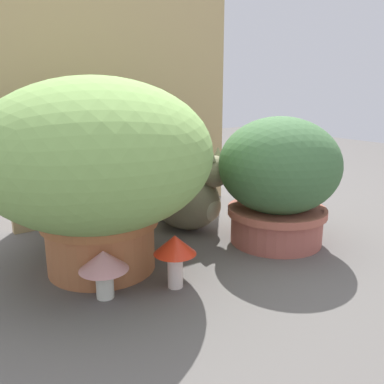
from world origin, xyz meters
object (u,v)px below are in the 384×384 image
object	(u,v)px
grass_planter	(97,162)
mushroom_ornament_pink	(104,264)
mushroom_ornament_red	(175,250)
leafy_planter	(279,178)
cat	(190,197)

from	to	relation	value
grass_planter	mushroom_ornament_pink	distance (m)	0.28
mushroom_ornament_red	mushroom_ornament_pink	world-z (taller)	mushroom_ornament_red
leafy_planter	cat	size ratio (longest dim) A/B	1.10
grass_planter	cat	world-z (taller)	grass_planter
grass_planter	mushroom_ornament_red	xyz separation A→B (m)	(0.11, -0.22, -0.21)
grass_planter	mushroom_ornament_pink	world-z (taller)	grass_planter
mushroom_ornament_red	grass_planter	bearing A→B (deg)	117.35
leafy_planter	mushroom_ornament_pink	size ratio (longest dim) A/B	3.37
mushroom_ornament_red	leafy_planter	bearing A→B (deg)	10.51
grass_planter	cat	distance (m)	0.45
cat	leafy_planter	bearing A→B (deg)	-56.85
cat	mushroom_ornament_pink	world-z (taller)	cat
mushroom_ornament_pink	grass_planter	bearing A→B (deg)	69.83
leafy_planter	mushroom_ornament_red	size ratio (longest dim) A/B	2.93
grass_planter	cat	bearing A→B (deg)	18.17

